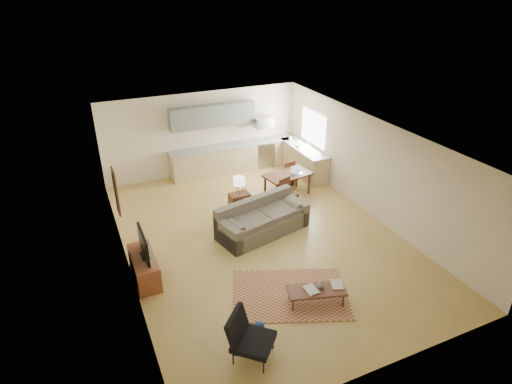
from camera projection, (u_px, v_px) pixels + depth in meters
name	position (u px, v px, depth m)	size (l,w,h in m)	color
room	(261.00, 190.00, 10.22)	(9.00, 9.00, 9.00)	#AC8E46
kitchen_counter_back	(233.00, 158.00, 14.35)	(4.26, 0.64, 0.92)	tan
kitchen_counter_right	(303.00, 160.00, 14.13)	(0.64, 2.26, 0.92)	tan
kitchen_range	(263.00, 153.00, 14.76)	(0.62, 0.62, 0.90)	#A5A8AD
kitchen_microwave	(263.00, 122.00, 14.28)	(0.62, 0.40, 0.35)	#A5A8AD
upper_cabinets	(213.00, 115.00, 13.58)	(2.80, 0.34, 0.70)	slate
window_right	(313.00, 128.00, 13.75)	(0.02, 1.40, 1.05)	white
wall_art_left	(116.00, 192.00, 9.69)	(0.06, 0.42, 1.10)	olive
triptych	(200.00, 122.00, 13.64)	(1.70, 0.04, 0.50)	beige
rug	(290.00, 294.00, 8.89)	(2.36, 1.64, 0.02)	brown
sofa	(263.00, 218.00, 10.84)	(2.47, 1.08, 0.86)	#60584B
coffee_table	(316.00, 296.00, 8.58)	(1.17, 0.46, 0.35)	#512D1F
book_a	(306.00, 291.00, 8.43)	(0.23, 0.31, 0.03)	maroon
book_b	(331.00, 285.00, 8.62)	(0.34, 0.39, 0.02)	navy
vase	(321.00, 284.00, 8.52)	(0.17, 0.17, 0.16)	black
armchair	(254.00, 338.00, 7.25)	(0.76, 0.76, 0.87)	black
tv_credenza	(144.00, 267.00, 9.24)	(0.48, 1.26, 0.58)	brown
tv	(143.00, 245.00, 8.99)	(0.10, 0.97, 0.58)	black
console_table	(240.00, 204.00, 11.75)	(0.54, 0.36, 0.63)	#3D2113
table_lamp	(239.00, 185.00, 11.49)	(0.31, 0.31, 0.51)	beige
dining_table	(287.00, 185.00, 12.75)	(1.39, 0.80, 0.70)	#3D2113
dining_chair_near	(289.00, 194.00, 12.07)	(0.41, 0.43, 0.85)	#3D2113
dining_chair_far	(286.00, 172.00, 13.37)	(0.41, 0.43, 0.85)	#3D2113
laptop	(298.00, 170.00, 12.57)	(0.30, 0.22, 0.22)	#A5A8AD
soap_bottle	(291.00, 138.00, 14.46)	(0.09, 0.10, 0.19)	beige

